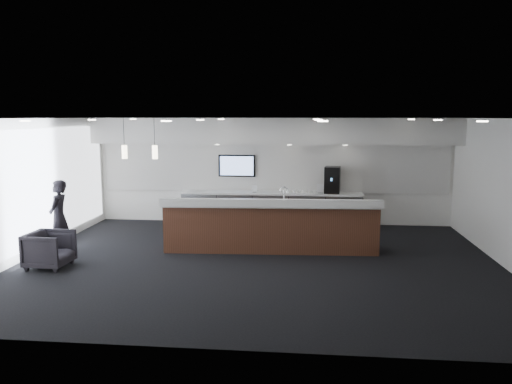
# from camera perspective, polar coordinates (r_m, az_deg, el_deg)

# --- Properties ---
(ground) EXTENTS (10.00, 10.00, 0.00)m
(ground) POSITION_cam_1_polar(r_m,az_deg,el_deg) (10.59, 0.31, -8.05)
(ground) COLOR black
(ground) RESTS_ON ground
(ceiling) EXTENTS (10.00, 8.00, 0.02)m
(ceiling) POSITION_cam_1_polar(r_m,az_deg,el_deg) (10.14, 0.33, 8.41)
(ceiling) COLOR black
(ceiling) RESTS_ON back_wall
(back_wall) EXTENTS (10.00, 0.02, 3.00)m
(back_wall) POSITION_cam_1_polar(r_m,az_deg,el_deg) (14.21, 1.86, 2.41)
(back_wall) COLOR white
(back_wall) RESTS_ON ground
(left_wall) EXTENTS (0.02, 8.00, 3.00)m
(left_wall) POSITION_cam_1_polar(r_m,az_deg,el_deg) (11.83, -24.57, 0.37)
(left_wall) COLOR white
(left_wall) RESTS_ON ground
(soffit_bulkhead) EXTENTS (10.00, 0.90, 0.70)m
(soffit_bulkhead) POSITION_cam_1_polar(r_m,az_deg,el_deg) (13.69, 1.75, 7.00)
(soffit_bulkhead) COLOR silver
(soffit_bulkhead) RESTS_ON back_wall
(alcove_panel) EXTENTS (9.80, 0.06, 1.40)m
(alcove_panel) POSITION_cam_1_polar(r_m,az_deg,el_deg) (14.17, 1.85, 2.80)
(alcove_panel) COLOR silver
(alcove_panel) RESTS_ON back_wall
(window_blinds_wall) EXTENTS (0.04, 7.36, 2.55)m
(window_blinds_wall) POSITION_cam_1_polar(r_m,az_deg,el_deg) (11.81, -24.40, 0.37)
(window_blinds_wall) COLOR #AEBED1
(window_blinds_wall) RESTS_ON left_wall
(back_credenza) EXTENTS (5.06, 0.66, 0.95)m
(back_credenza) POSITION_cam_1_polar(r_m,az_deg,el_deg) (14.01, 1.73, -1.91)
(back_credenza) COLOR gray
(back_credenza) RESTS_ON ground
(wall_tv) EXTENTS (1.05, 0.08, 0.62)m
(wall_tv) POSITION_cam_1_polar(r_m,az_deg,el_deg) (14.21, -2.20, 3.02)
(wall_tv) COLOR black
(wall_tv) RESTS_ON back_wall
(pendant_left) EXTENTS (0.12, 0.12, 0.30)m
(pendant_left) POSITION_cam_1_polar(r_m,az_deg,el_deg) (11.43, -11.39, 4.51)
(pendant_left) COLOR #FFEFC6
(pendant_left) RESTS_ON ceiling
(pendant_right) EXTENTS (0.12, 0.12, 0.30)m
(pendant_right) POSITION_cam_1_polar(r_m,az_deg,el_deg) (11.66, -14.69, 4.47)
(pendant_right) COLOR #FFEFC6
(pendant_right) RESTS_ON ceiling
(ceiling_can_lights) EXTENTS (7.00, 5.00, 0.02)m
(ceiling_can_lights) POSITION_cam_1_polar(r_m,az_deg,el_deg) (10.14, 0.33, 8.24)
(ceiling_can_lights) COLOR silver
(ceiling_can_lights) RESTS_ON ceiling
(service_counter) EXTENTS (4.90, 1.05, 1.49)m
(service_counter) POSITION_cam_1_polar(r_m,az_deg,el_deg) (11.32, 1.69, -3.93)
(service_counter) COLOR #482718
(service_counter) RESTS_ON ground
(coffee_machine) EXTENTS (0.47, 0.57, 0.73)m
(coffee_machine) POSITION_cam_1_polar(r_m,az_deg,el_deg) (13.87, 8.72, 1.38)
(coffee_machine) COLOR black
(coffee_machine) RESTS_ON back_credenza
(info_sign_left) EXTENTS (0.14, 0.04, 0.19)m
(info_sign_left) POSITION_cam_1_polar(r_m,az_deg,el_deg) (13.84, -0.17, 0.36)
(info_sign_left) COLOR silver
(info_sign_left) RESTS_ON back_credenza
(info_sign_right) EXTENTS (0.19, 0.05, 0.25)m
(info_sign_right) POSITION_cam_1_polar(r_m,az_deg,el_deg) (13.82, 7.35, 0.39)
(info_sign_right) COLOR silver
(info_sign_right) RESTS_ON back_credenza
(armchair) EXTENTS (0.85, 0.82, 0.74)m
(armchair) POSITION_cam_1_polar(r_m,az_deg,el_deg) (10.99, -22.54, -6.09)
(armchair) COLOR black
(armchair) RESTS_ON ground
(lounge_guest) EXTENTS (0.44, 0.63, 1.65)m
(lounge_guest) POSITION_cam_1_polar(r_m,az_deg,el_deg) (11.93, -21.60, -2.67)
(lounge_guest) COLOR black
(lounge_guest) RESTS_ON ground
(cup_0) EXTENTS (0.09, 0.09, 0.08)m
(cup_0) POSITION_cam_1_polar(r_m,az_deg,el_deg) (13.81, 6.73, 0.05)
(cup_0) COLOR white
(cup_0) RESTS_ON back_credenza
(cup_1) EXTENTS (0.12, 0.12, 0.08)m
(cup_1) POSITION_cam_1_polar(r_m,az_deg,el_deg) (13.81, 6.15, 0.06)
(cup_1) COLOR white
(cup_1) RESTS_ON back_credenza
(cup_2) EXTENTS (0.11, 0.11, 0.08)m
(cup_2) POSITION_cam_1_polar(r_m,az_deg,el_deg) (13.81, 5.57, 0.07)
(cup_2) COLOR white
(cup_2) RESTS_ON back_credenza
(cup_3) EXTENTS (0.12, 0.12, 0.08)m
(cup_3) POSITION_cam_1_polar(r_m,az_deg,el_deg) (13.81, 4.99, 0.08)
(cup_3) COLOR white
(cup_3) RESTS_ON back_credenza
(cup_4) EXTENTS (0.12, 0.12, 0.08)m
(cup_4) POSITION_cam_1_polar(r_m,az_deg,el_deg) (13.81, 4.41, 0.09)
(cup_4) COLOR white
(cup_4) RESTS_ON back_credenza
(cup_5) EXTENTS (0.10, 0.10, 0.08)m
(cup_5) POSITION_cam_1_polar(r_m,az_deg,el_deg) (13.82, 3.83, 0.09)
(cup_5) COLOR white
(cup_5) RESTS_ON back_credenza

